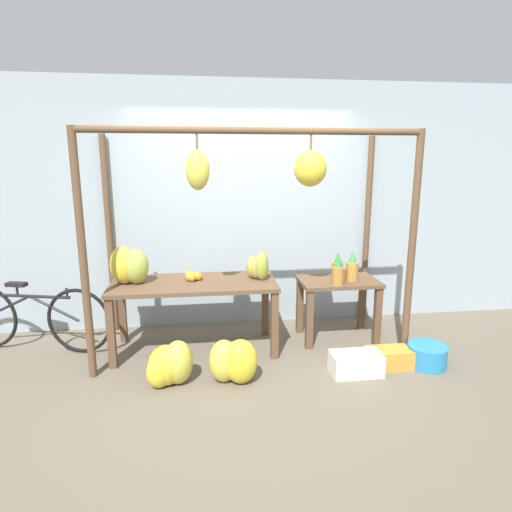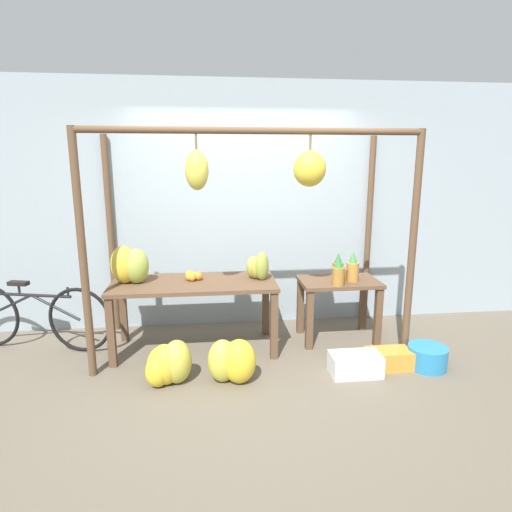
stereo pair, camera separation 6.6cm
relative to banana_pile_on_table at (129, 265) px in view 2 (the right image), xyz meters
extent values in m
plane|color=#665B4C|center=(1.19, -0.63, -0.91)|extent=(20.00, 20.00, 0.00)
cube|color=#99A8B2|center=(1.19, 0.72, 0.49)|extent=(8.00, 0.08, 2.80)
cylinder|color=brown|center=(-0.30, -0.48, 0.19)|extent=(0.07, 0.07, 2.20)
cylinder|color=brown|center=(2.68, -0.48, 0.19)|extent=(0.07, 0.07, 2.20)
cylinder|color=brown|center=(-0.30, 0.63, 0.19)|extent=(0.07, 0.07, 2.20)
cylinder|color=brown|center=(2.68, 0.63, 0.19)|extent=(0.07, 0.07, 2.20)
cylinder|color=brown|center=(1.19, -0.48, 1.26)|extent=(2.98, 0.06, 0.06)
cylinder|color=brown|center=(0.70, -0.48, 1.17)|extent=(0.02, 0.02, 0.13)
ellipsoid|color=gold|center=(0.70, -0.48, 0.93)|extent=(0.20, 0.18, 0.34)
cylinder|color=brown|center=(1.68, -0.48, 1.16)|extent=(0.02, 0.02, 0.13)
ellipsoid|color=gold|center=(1.68, -0.48, 0.94)|extent=(0.29, 0.26, 0.31)
cube|color=brown|center=(0.63, -0.03, -0.20)|extent=(1.65, 0.72, 0.04)
cube|color=brown|center=(-0.15, -0.33, -0.56)|extent=(0.07, 0.07, 0.69)
cube|color=brown|center=(1.40, -0.33, -0.56)|extent=(0.07, 0.07, 0.69)
cube|color=brown|center=(-0.15, 0.28, -0.56)|extent=(0.07, 0.07, 0.69)
cube|color=brown|center=(1.40, 0.28, -0.56)|extent=(0.07, 0.07, 0.69)
cube|color=brown|center=(2.17, 0.06, -0.26)|extent=(0.84, 0.54, 0.04)
cube|color=brown|center=(1.80, -0.15, -0.59)|extent=(0.07, 0.07, 0.63)
cube|color=brown|center=(2.53, -0.15, -0.59)|extent=(0.07, 0.07, 0.63)
cube|color=brown|center=(1.80, 0.28, -0.59)|extent=(0.07, 0.07, 0.63)
cube|color=brown|center=(2.53, 0.28, -0.59)|extent=(0.07, 0.07, 0.63)
ellipsoid|color=#9EB247|center=(0.07, -0.01, -0.01)|extent=(0.33, 0.32, 0.35)
ellipsoid|color=gold|center=(-0.05, 0.01, 0.01)|extent=(0.36, 0.36, 0.38)
sphere|color=orange|center=(0.61, -0.01, -0.15)|extent=(0.07, 0.07, 0.07)
sphere|color=orange|center=(0.58, 0.08, -0.14)|extent=(0.09, 0.09, 0.09)
sphere|color=orange|center=(0.59, 0.02, -0.14)|extent=(0.08, 0.08, 0.08)
sphere|color=orange|center=(0.67, 0.03, -0.14)|extent=(0.09, 0.09, 0.09)
sphere|color=orange|center=(0.61, 0.01, -0.14)|extent=(0.08, 0.08, 0.08)
sphere|color=orange|center=(0.59, 0.02, -0.15)|extent=(0.07, 0.07, 0.07)
sphere|color=orange|center=(0.63, 0.04, -0.14)|extent=(0.08, 0.08, 0.08)
sphere|color=orange|center=(0.59, 0.01, -0.14)|extent=(0.08, 0.08, 0.08)
sphere|color=orange|center=(0.59, 0.02, -0.14)|extent=(0.08, 0.08, 0.08)
sphere|color=orange|center=(0.63, 0.05, -0.14)|extent=(0.08, 0.08, 0.08)
cylinder|color=#B27F38|center=(2.29, 0.01, -0.14)|extent=(0.13, 0.13, 0.20)
cone|color=#428442|center=(2.29, 0.01, 0.02)|extent=(0.09, 0.09, 0.13)
cylinder|color=#A3702D|center=(2.09, -0.14, -0.14)|extent=(0.12, 0.12, 0.19)
cone|color=#337538|center=(2.09, -0.14, 0.00)|extent=(0.09, 0.09, 0.09)
cylinder|color=olive|center=(2.13, 0.02, -0.14)|extent=(0.11, 0.11, 0.20)
cone|color=#337538|center=(2.13, 0.02, 0.02)|extent=(0.08, 0.08, 0.11)
cylinder|color=olive|center=(2.16, -0.01, -0.17)|extent=(0.13, 0.13, 0.14)
cone|color=#337538|center=(2.16, -0.01, -0.05)|extent=(0.09, 0.09, 0.09)
ellipsoid|color=gold|center=(0.48, -0.71, -0.71)|extent=(0.36, 0.37, 0.39)
ellipsoid|color=#9EB247|center=(0.40, -0.65, -0.75)|extent=(0.35, 0.37, 0.31)
ellipsoid|color=yellow|center=(0.34, -0.68, -0.74)|extent=(0.34, 0.34, 0.33)
ellipsoid|color=yellow|center=(0.32, -0.76, -0.76)|extent=(0.30, 0.31, 0.29)
ellipsoid|color=gold|center=(0.38, -0.73, -0.72)|extent=(0.35, 0.36, 0.37)
ellipsoid|color=yellow|center=(1.03, -0.77, -0.71)|extent=(0.31, 0.28, 0.40)
ellipsoid|color=gold|center=(0.88, -0.73, -0.71)|extent=(0.28, 0.25, 0.39)
cube|color=silver|center=(2.09, -0.75, -0.81)|extent=(0.46, 0.26, 0.20)
cylinder|color=teal|center=(2.81, -0.69, -0.80)|extent=(0.36, 0.36, 0.21)
torus|color=black|center=(-0.53, 0.04, -0.57)|extent=(0.67, 0.20, 0.68)
cylinder|color=black|center=(-1.02, 0.17, -0.32)|extent=(0.84, 0.24, 0.03)
cylinder|color=black|center=(-1.27, 0.23, -0.45)|extent=(0.51, 0.15, 0.27)
cylinder|color=black|center=(-0.78, 0.11, -0.45)|extent=(0.51, 0.15, 0.27)
cylinder|color=black|center=(-1.15, 0.20, -0.27)|extent=(0.02, 0.02, 0.10)
cube|color=black|center=(-1.15, 0.20, -0.20)|extent=(0.21, 0.13, 0.04)
cylinder|color=black|center=(-0.63, 0.07, -0.27)|extent=(0.02, 0.02, 0.10)
ellipsoid|color=#B2993D|center=(1.27, 0.02, -0.07)|extent=(0.17, 0.20, 0.22)
ellipsoid|color=#93A33D|center=(1.24, 0.05, -0.07)|extent=(0.20, 0.19, 0.23)
ellipsoid|color=#93A33D|center=(1.32, -0.04, -0.03)|extent=(0.19, 0.18, 0.30)
cube|color=orange|center=(2.45, -0.66, -0.82)|extent=(0.41, 0.24, 0.18)
camera|label=1|loc=(0.71, -4.21, 1.01)|focal=30.00mm
camera|label=2|loc=(0.78, -4.22, 1.01)|focal=30.00mm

